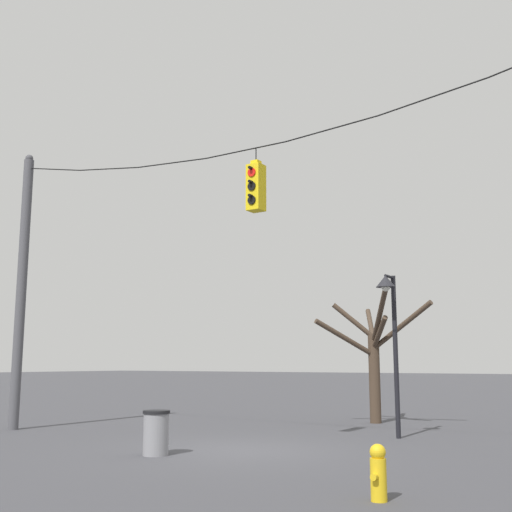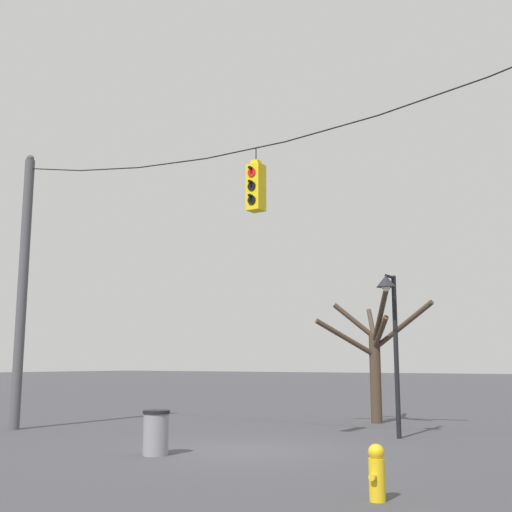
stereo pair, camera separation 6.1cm
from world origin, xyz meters
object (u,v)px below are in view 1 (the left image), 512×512
street_lamp (390,313)px  traffic_light_over_intersection (256,187)px  bare_tree (374,353)px  fire_hydrant (378,472)px  trash_bin (156,433)px  utility_pole_left (21,288)px

street_lamp → traffic_light_over_intersection: bearing=-117.3°
traffic_light_over_intersection → bare_tree: bearing=91.0°
fire_hydrant → trash_bin: trash_bin is taller
traffic_light_over_intersection → fire_hydrant: traffic_light_over_intersection is taller
trash_bin → bare_tree: bearing=82.2°
utility_pole_left → bare_tree: utility_pole_left is taller
utility_pole_left → bare_tree: 10.73m
utility_pole_left → trash_bin: size_ratio=9.02×
street_lamp → trash_bin: 6.56m
traffic_light_over_intersection → street_lamp: traffic_light_over_intersection is taller
traffic_light_over_intersection → trash_bin: size_ratio=1.66×
bare_tree → trash_bin: (-1.19, -8.72, -1.68)m
street_lamp → fire_hydrant: bearing=-71.2°
traffic_light_over_intersection → street_lamp: 4.74m
utility_pole_left → traffic_light_over_intersection: (8.03, -0.01, 1.80)m
utility_pole_left → street_lamp: size_ratio=1.97×
street_lamp → trash_bin: bearing=-121.0°
fire_hydrant → trash_bin: (-5.43, 1.69, 0.07)m
street_lamp → trash_bin: street_lamp is taller
utility_pole_left → fire_hydrant: utility_pole_left is taller
utility_pole_left → trash_bin: (6.71, -1.70, -3.53)m
traffic_light_over_intersection → utility_pole_left: bearing=179.9°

